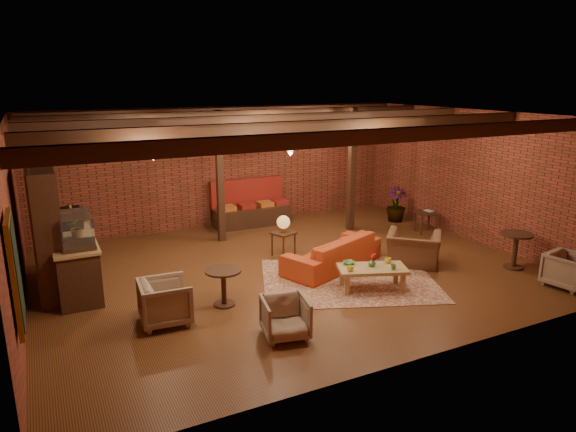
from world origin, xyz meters
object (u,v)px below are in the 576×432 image
armchair_b (285,316)px  sofa (332,252)px  armchair_a (165,300)px  armchair_right (414,243)px  plant_tall (398,171)px  armchair_far (568,269)px  coffee_table (371,270)px  round_table_left (224,281)px  side_table_lamp (283,225)px  side_table_book (426,213)px  round_table_right (516,245)px

armchair_b → sofa: bearing=57.0°
armchair_a → armchair_right: 5.46m
armchair_right → plant_tall: 3.66m
armchair_b → armchair_right: (3.90, 1.66, 0.13)m
plant_tall → armchair_a: bearing=-155.4°
armchair_b → armchair_far: size_ratio=0.95×
coffee_table → round_table_left: coffee_table is taller
side_table_lamp → side_table_book: size_ratio=1.54×
round_table_left → armchair_a: 1.11m
round_table_left → armchair_far: armchair_far is taller
armchair_b → plant_tall: 7.48m
armchair_a → armchair_b: bearing=-126.4°
armchair_right → armchair_far: 2.95m
side_table_book → side_table_lamp: bearing=-179.9°
armchair_a → armchair_b: 2.03m
sofa → round_table_left: size_ratio=3.54×
armchair_b → plant_tall: bearing=50.3°
sofa → armchair_right: bearing=138.2°
round_table_left → armchair_b: 1.59m
armchair_b → side_table_book: armchair_b is taller
coffee_table → side_table_lamp: size_ratio=1.51×
sofa → armchair_a: 3.91m
side_table_lamp → armchair_b: (-1.63, -3.42, -0.37)m
round_table_left → armchair_b: (0.47, -1.52, -0.10)m
side_table_lamp → coffee_table: bearing=-74.7°
coffee_table → round_table_left: 2.83m
coffee_table → plant_tall: bearing=46.9°
round_table_right → armchair_far: round_table_right is taller
armchair_b → round_table_right: (5.68, 0.54, 0.16)m
coffee_table → armchair_a: 3.87m
side_table_lamp → armchair_right: (2.27, -1.76, -0.24)m
side_table_book → coffee_table: bearing=-144.6°
side_table_book → armchair_right: bearing=-136.5°
coffee_table → armchair_b: bearing=-157.3°
side_table_book → round_table_right: round_table_right is taller
coffee_table → armchair_far: (3.46, -1.60, -0.02)m
sofa → round_table_left: sofa is taller
side_table_lamp → armchair_a: bearing=-146.4°
side_table_lamp → sofa: bearing=-62.2°
side_table_book → armchair_far: 4.06m
side_table_book → sofa: bearing=-162.0°
armchair_a → round_table_right: bearing=-92.4°
armchair_a → round_table_right: size_ratio=1.05×
coffee_table → armchair_b: 2.49m
round_table_left → armchair_far: (6.23, -2.15, -0.08)m
armchair_right → armchair_b: bearing=66.1°
armchair_right → plant_tall: bearing=-78.8°
coffee_table → round_table_right: round_table_right is taller
armchair_far → plant_tall: bearing=80.0°
round_table_right → coffee_table: bearing=172.8°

